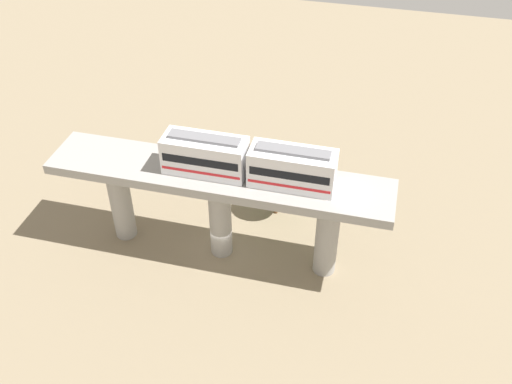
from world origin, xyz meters
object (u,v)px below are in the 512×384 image
train (248,161)px  parked_car_yellow (199,161)px  tree_near_viaduct (277,180)px  parked_car_white (281,173)px

train → parked_car_yellow: train is taller
parked_car_yellow → tree_near_viaduct: size_ratio=0.79×
train → tree_near_viaduct: 8.90m
parked_car_yellow → train: bearing=48.2°
parked_car_white → parked_car_yellow: (0.18, -8.64, 0.00)m
tree_near_viaduct → parked_car_yellow: bearing=-118.8°
parked_car_yellow → tree_near_viaduct: tree_near_viaduct is taller
train → parked_car_yellow: 16.94m
train → parked_car_white: 14.90m
parked_car_white → tree_near_viaduct: bearing=4.7°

